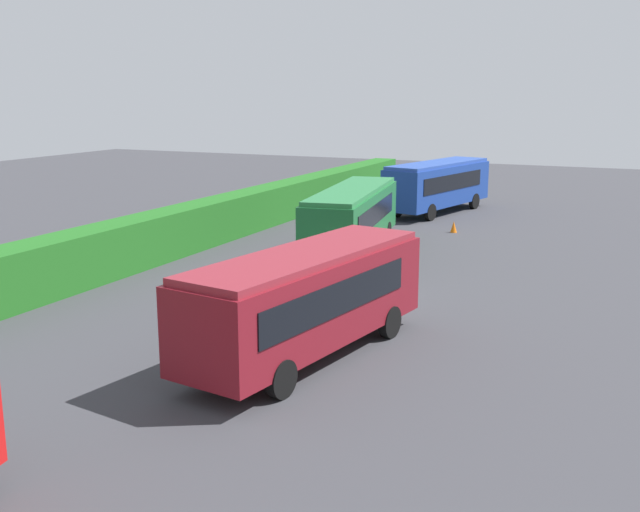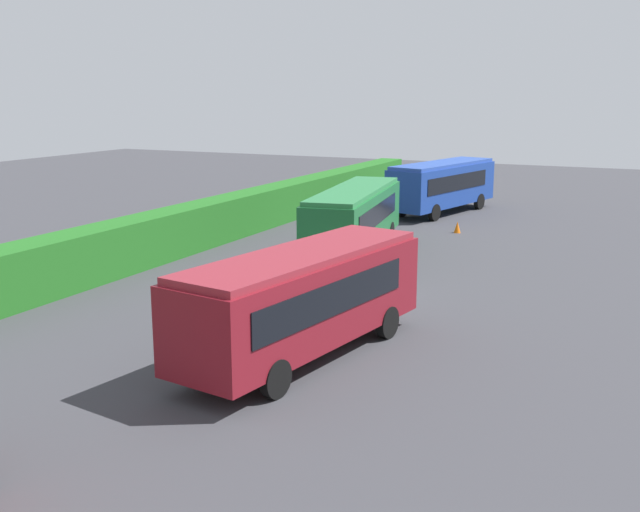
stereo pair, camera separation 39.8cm
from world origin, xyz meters
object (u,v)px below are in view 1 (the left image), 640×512
(bus_green, at_px, (352,216))
(traffic_cone, at_px, (454,227))
(bus_blue, at_px, (438,184))
(person_center, at_px, (211,313))
(bus_maroon, at_px, (307,296))

(bus_green, xyz_separation_m, traffic_cone, (7.04, -3.03, -1.46))
(bus_blue, relative_size, person_center, 5.84)
(bus_maroon, xyz_separation_m, bus_green, (13.56, 4.11, -0.01))
(bus_maroon, xyz_separation_m, traffic_cone, (20.60, 1.08, -1.48))
(bus_green, bearing_deg, traffic_cone, -32.40)
(bus_green, bearing_deg, person_center, 174.52)
(traffic_cone, bearing_deg, bus_green, 156.74)
(bus_green, relative_size, person_center, 6.36)
(bus_maroon, bearing_deg, person_center, 97.70)
(bus_green, relative_size, bus_blue, 1.09)
(bus_maroon, relative_size, person_center, 5.72)
(bus_maroon, bearing_deg, bus_blue, 17.17)
(bus_green, height_order, traffic_cone, bus_green)
(person_center, bearing_deg, bus_maroon, -77.73)
(bus_blue, bearing_deg, bus_green, -168.53)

